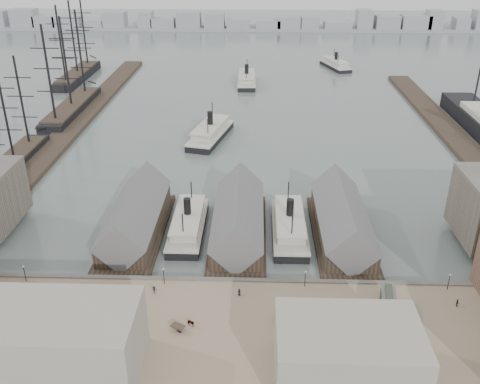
{
  "coord_description": "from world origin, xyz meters",
  "views": [
    {
      "loc": [
        4.32,
        -100.46,
        70.06
      ],
      "look_at": [
        0.0,
        30.0,
        6.0
      ],
      "focal_mm": 40.0,
      "sensor_mm": 36.0,
      "label": 1
    }
  ],
  "objects_px": {
    "tram": "(388,306)",
    "ferry_docked_west": "(188,223)",
    "horse_cart_right": "(292,317)",
    "horse_cart_left": "(60,311)",
    "horse_cart_center": "(186,324)"
  },
  "relations": [
    {
      "from": "tram",
      "to": "horse_cart_right",
      "type": "distance_m",
      "value": 19.17
    },
    {
      "from": "ferry_docked_west",
      "to": "tram",
      "type": "xyz_separation_m",
      "value": [
        43.59,
        -34.34,
        1.62
      ]
    },
    {
      "from": "horse_cart_left",
      "to": "horse_cart_center",
      "type": "bearing_deg",
      "value": -88.09
    },
    {
      "from": "tram",
      "to": "horse_cart_right",
      "type": "relative_size",
      "value": 2.38
    },
    {
      "from": "horse_cart_center",
      "to": "horse_cart_left",
      "type": "bearing_deg",
      "value": 111.56
    },
    {
      "from": "ferry_docked_west",
      "to": "horse_cart_right",
      "type": "bearing_deg",
      "value": -56.32
    },
    {
      "from": "horse_cart_left",
      "to": "horse_cart_center",
      "type": "xyz_separation_m",
      "value": [
        25.31,
        -3.16,
        -0.05
      ]
    },
    {
      "from": "ferry_docked_west",
      "to": "horse_cart_right",
      "type": "height_order",
      "value": "ferry_docked_west"
    },
    {
      "from": "horse_cart_left",
      "to": "horse_cart_right",
      "type": "height_order",
      "value": "horse_cart_left"
    },
    {
      "from": "tram",
      "to": "ferry_docked_west",
      "type": "bearing_deg",
      "value": 150.88
    },
    {
      "from": "ferry_docked_west",
      "to": "horse_cart_center",
      "type": "distance_m",
      "value": 39.95
    },
    {
      "from": "horse_cart_left",
      "to": "ferry_docked_west",
      "type": "bearing_deg",
      "value": -20.71
    },
    {
      "from": "ferry_docked_west",
      "to": "horse_cart_center",
      "type": "height_order",
      "value": "ferry_docked_west"
    },
    {
      "from": "ferry_docked_west",
      "to": "horse_cart_left",
      "type": "xyz_separation_m",
      "value": [
        -20.89,
        -36.54,
        0.5
      ]
    },
    {
      "from": "horse_cart_center",
      "to": "tram",
      "type": "bearing_deg",
      "value": -53.51
    }
  ]
}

